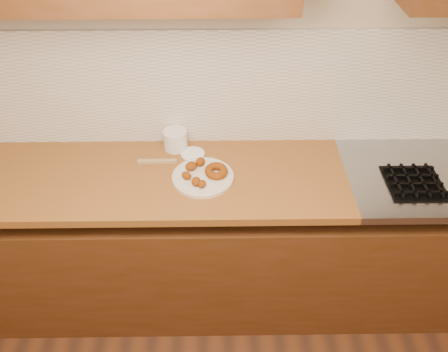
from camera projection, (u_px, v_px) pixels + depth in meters
The scene contains 11 objects.
wall_back at pixel (242, 59), 2.23m from camera, with size 4.00×0.02×2.70m, color tan.
base_cabinet at pixel (240, 247), 2.60m from camera, with size 3.60×0.60×0.77m, color #502A16.
butcher_block at pixel (108, 179), 2.28m from camera, with size 2.30×0.62×0.04m, color brown.
backsplash at pixel (241, 89), 2.32m from camera, with size 3.60×0.02×0.60m, color beige.
donut_plate at pixel (203, 177), 2.25m from camera, with size 0.29×0.29×0.02m, color beige.
ring_donut at pixel (216, 171), 2.24m from camera, with size 0.11×0.11×0.04m, color #833901.
fried_dough_chunks at pixel (195, 172), 2.23m from camera, with size 0.13×0.22×0.04m.
plastic_tub at pixel (175, 140), 2.42m from camera, with size 0.12×0.12×0.10m, color silver.
tub_lid at pixel (193, 154), 2.40m from camera, with size 0.12×0.12×0.01m, color white.
brass_jar_lid at pixel (214, 160), 2.35m from camera, with size 0.06×0.06×0.01m, color olive.
wooden_utensil at pixel (157, 161), 2.34m from camera, with size 0.19×0.02×0.02m, color #9E8453.
Camera 1 is at (-0.11, -0.08, 2.32)m, focal length 38.00 mm.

